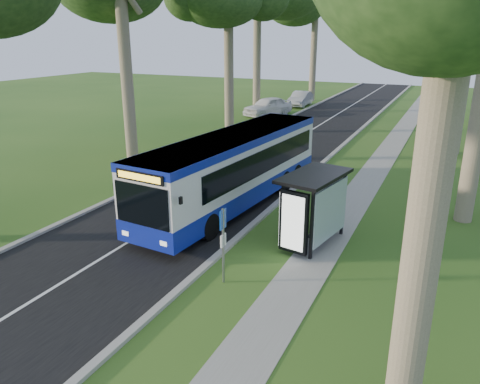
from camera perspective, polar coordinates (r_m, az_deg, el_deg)
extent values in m
plane|color=#2B561A|center=(16.99, -0.90, -6.35)|extent=(120.00, 120.00, 0.00)
cube|color=black|center=(26.92, 1.68, 3.25)|extent=(7.00, 100.00, 0.02)
cube|color=#9E9B93|center=(25.78, 8.84, 2.44)|extent=(0.25, 100.00, 0.12)
cube|color=#9E9B93|center=(28.42, -4.83, 4.13)|extent=(0.25, 100.00, 0.12)
cube|color=white|center=(26.92, 1.68, 3.27)|extent=(0.12, 100.00, 0.00)
cube|color=gray|center=(25.18, 15.39, 1.46)|extent=(1.50, 100.00, 0.02)
cube|color=silver|center=(20.23, -0.74, 3.08)|extent=(3.51, 11.96, 2.80)
cube|color=#101F97|center=(20.52, -0.72, 0.38)|extent=(3.54, 11.99, 0.79)
cube|color=#101F97|center=(19.93, -0.75, 6.52)|extent=(3.54, 11.99, 0.31)
cube|color=black|center=(15.34, -10.36, -1.95)|extent=(2.21, 0.25, 1.42)
cube|color=yellow|center=(15.00, -10.65, 1.52)|extent=(1.76, 0.18, 0.22)
cube|color=black|center=(15.93, -9.92, -6.50)|extent=(2.36, 0.33, 0.29)
cylinder|color=black|center=(18.16, -8.88, -3.12)|extent=(0.37, 1.04, 1.02)
cylinder|color=black|center=(17.10, -2.66, -4.33)|extent=(0.37, 1.04, 1.02)
cylinder|color=black|center=(24.01, 0.45, 2.57)|extent=(0.37, 1.04, 1.02)
cylinder|color=black|center=(23.22, 5.43, 1.91)|extent=(0.37, 1.04, 1.02)
cylinder|color=gray|center=(14.02, -2.05, -6.63)|extent=(0.08, 0.08, 2.41)
cube|color=#0D3B96|center=(13.67, -2.10, -3.35)|extent=(0.05, 0.34, 0.60)
cylinder|color=yellow|center=(13.63, -2.23, -2.76)|extent=(0.02, 0.21, 0.21)
cube|color=white|center=(13.94, -2.06, -5.92)|extent=(0.06, 0.29, 0.38)
cube|color=black|center=(15.60, 9.69, -4.06)|extent=(0.11, 0.11, 2.46)
cube|color=black|center=(17.89, 11.89, -1.18)|extent=(0.11, 0.11, 2.46)
cube|color=black|center=(16.47, 9.08, 1.98)|extent=(2.15, 3.25, 0.12)
cube|color=silver|center=(16.69, 11.15, -2.24)|extent=(0.50, 2.48, 1.97)
cube|color=black|center=(15.65, 7.42, -3.87)|extent=(1.05, 0.34, 2.17)
cube|color=white|center=(15.58, 7.32, -3.98)|extent=(0.83, 0.17, 1.92)
cube|color=black|center=(17.37, 9.95, -4.47)|extent=(0.69, 1.81, 0.06)
cylinder|color=black|center=(18.00, 6.02, -3.34)|extent=(0.52, 0.52, 0.94)
cylinder|color=black|center=(17.83, 6.07, -1.89)|extent=(0.56, 0.56, 0.05)
imported|color=white|center=(43.71, 3.40, 10.38)|extent=(3.80, 5.41, 1.71)
imported|color=#B1B4B9|center=(49.97, 7.39, 11.20)|extent=(1.75, 4.62, 1.50)
cylinder|color=#7A6B56|center=(27.85, -13.79, 15.29)|extent=(0.69, 0.69, 11.54)
cylinder|color=#7A6B56|center=(35.54, -1.38, 16.44)|extent=(0.69, 0.69, 11.54)
cylinder|color=#7A6B56|center=(45.44, 2.10, 17.61)|extent=(0.72, 0.72, 12.59)
cylinder|color=#7A6B56|center=(54.04, 9.00, 17.22)|extent=(0.70, 0.70, 11.90)
cylinder|color=#7A6B56|center=(8.13, 22.37, 1.83)|extent=(0.65, 0.65, 10.09)
cylinder|color=#7A6B56|center=(31.85, 26.01, 14.86)|extent=(0.71, 0.71, 12.09)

